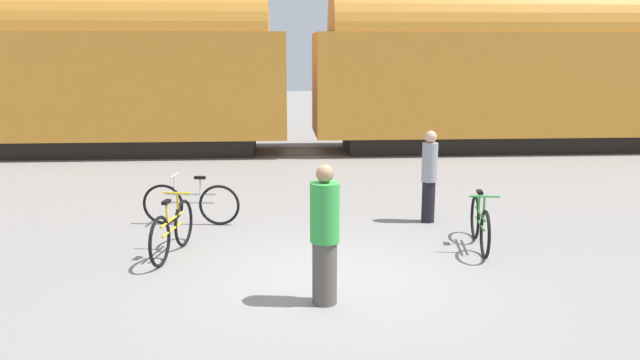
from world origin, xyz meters
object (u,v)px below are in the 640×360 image
Objects in this scene: person_in_grey at (429,176)px; person_in_green at (325,235)px; bicycle_silver at (191,204)px; freight_train at (300,66)px; bicycle_green at (480,224)px; bicycle_yellow at (172,231)px.

person_in_grey is 4.23m from person_in_green.
bicycle_silver is at bearing -178.73° from person_in_green.
freight_train reaches higher than person_in_grey.
bicycle_silver is at bearing 160.66° from bicycle_green.
bicycle_green is 5.07m from bicycle_silver.
bicycle_green reaches higher than bicycle_silver.
bicycle_yellow is 3.01m from person_in_green.
person_in_green is (-0.13, -11.90, -1.74)m from freight_train.
person_in_grey is at bearing -76.11° from freight_train.
bicycle_yellow is 0.98× the size of person_in_green.
person_in_grey is (4.32, -0.10, 0.48)m from bicycle_silver.
bicycle_yellow is at bearing -179.31° from bicycle_green.
bicycle_green is 4.83m from bicycle_yellow.
bicycle_green is 1.02× the size of person_in_grey.
person_in_green is at bearing -90.63° from freight_train.
bicycle_silver is at bearing -156.18° from person_in_grey.
bicycle_green is at bearing -75.74° from freight_train.
person_in_grey is at bearing 120.35° from person_in_green.
bicycle_green is (2.50, -9.85, -2.22)m from freight_train.
person_in_green is (2.20, -1.99, 0.48)m from bicycle_yellow.
freight_train is 8.77m from bicycle_silver.
freight_train is 8.70m from person_in_grey.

